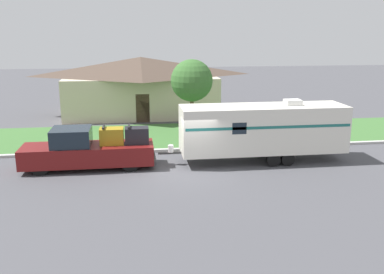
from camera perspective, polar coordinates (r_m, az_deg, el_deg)
name	(u,v)px	position (r m, az deg, el deg)	size (l,w,h in m)	color
ground_plane	(191,172)	(20.61, -0.10, -4.65)	(120.00, 120.00, 0.00)	#47474C
curb_strip	(182,149)	(24.14, -1.30, -1.67)	(80.00, 0.30, 0.14)	#ADADA8
lawn_strip	(176,135)	(27.67, -2.17, 0.25)	(80.00, 7.00, 0.03)	#3D6B33
house_across_street	(141,85)	(34.84, -6.80, 6.94)	(12.60, 7.58, 4.57)	beige
pickup_truck	(89,150)	(21.50, -13.59, -1.68)	(6.46, 1.92, 2.10)	black
travel_trailer	(263,128)	(22.17, 9.44, 1.13)	(9.60, 2.26, 3.19)	black
mailbox	(237,129)	(25.16, 6.05, 1.00)	(0.48, 0.20, 1.25)	brown
tree_in_yard	(192,81)	(26.83, -0.04, 7.51)	(2.63, 2.63, 4.89)	brown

